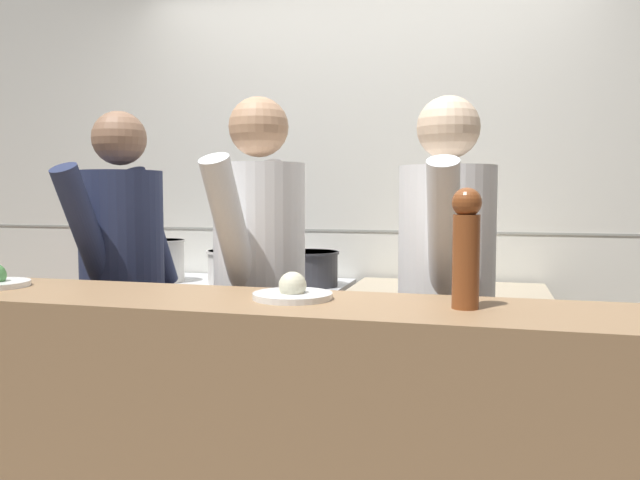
% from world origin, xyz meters
% --- Properties ---
extents(wall_back_tiled, '(8.00, 0.06, 2.60)m').
position_xyz_m(wall_back_tiled, '(0.00, 1.35, 1.30)').
color(wall_back_tiled, silver).
rests_on(wall_back_tiled, ground_plane).
extents(oven_range, '(1.19, 0.71, 0.89)m').
position_xyz_m(oven_range, '(-0.61, 0.95, 0.44)').
color(oven_range, maroon).
rests_on(oven_range, ground_plane).
extents(prep_counter, '(0.92, 0.65, 0.90)m').
position_xyz_m(prep_counter, '(0.49, 0.94, 0.45)').
color(prep_counter, gray).
rests_on(prep_counter, ground_plane).
extents(pass_counter, '(2.81, 0.45, 1.04)m').
position_xyz_m(pass_counter, '(-0.12, -0.32, 0.52)').
color(pass_counter, '#93704C').
rests_on(pass_counter, ground_plane).
extents(stock_pot, '(0.24, 0.24, 0.22)m').
position_xyz_m(stock_pot, '(-0.99, 0.93, 1.00)').
color(stock_pot, beige).
rests_on(stock_pot, oven_range).
extents(sauce_pot, '(0.31, 0.31, 0.17)m').
position_xyz_m(sauce_pot, '(-0.60, 0.99, 0.98)').
color(sauce_pot, beige).
rests_on(sauce_pot, oven_range).
extents(braising_pot, '(0.31, 0.31, 0.18)m').
position_xyz_m(braising_pot, '(-0.20, 0.98, 0.98)').
color(braising_pot, '#2D2D33').
rests_on(braising_pot, oven_range).
extents(mixing_bowl_steel, '(0.27, 0.27, 0.10)m').
position_xyz_m(mixing_bowl_steel, '(0.43, 0.93, 0.95)').
color(mixing_bowl_steel, '#B7BABF').
rests_on(mixing_bowl_steel, prep_counter).
extents(chefs_knife, '(0.36, 0.25, 0.02)m').
position_xyz_m(chefs_knife, '(0.49, 0.87, 0.91)').
color(chefs_knife, '#B7BABF').
rests_on(chefs_knife, prep_counter).
extents(plated_dish_appetiser, '(0.24, 0.24, 0.08)m').
position_xyz_m(plated_dish_appetiser, '(0.12, -0.28, 1.06)').
color(plated_dish_appetiser, white).
rests_on(plated_dish_appetiser, pass_counter).
extents(pepper_mill, '(0.08, 0.08, 0.33)m').
position_xyz_m(pepper_mill, '(0.62, -0.31, 1.21)').
color(pepper_mill, brown).
rests_on(pepper_mill, pass_counter).
extents(chef_head_cook, '(0.38, 0.74, 1.69)m').
position_xyz_m(chef_head_cook, '(-0.81, 0.27, 0.94)').
color(chef_head_cook, black).
rests_on(chef_head_cook, ground_plane).
extents(chef_sous, '(0.38, 0.75, 1.72)m').
position_xyz_m(chef_sous, '(-0.17, 0.21, 0.96)').
color(chef_sous, black).
rests_on(chef_sous, ground_plane).
extents(chef_line, '(0.35, 0.74, 1.70)m').
position_xyz_m(chef_line, '(0.53, 0.25, 0.95)').
color(chef_line, black).
rests_on(chef_line, ground_plane).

